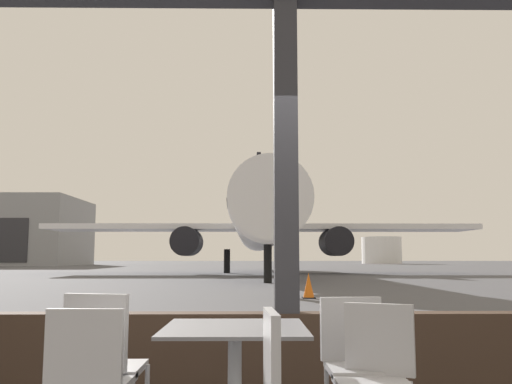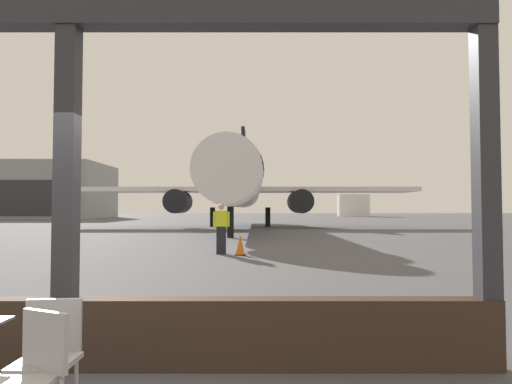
{
  "view_description": "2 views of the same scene",
  "coord_description": "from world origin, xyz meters",
  "px_view_note": "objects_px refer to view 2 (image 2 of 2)",
  "views": [
    {
      "loc": [
        -0.31,
        -4.54,
        1.14
      ],
      "look_at": [
        0.01,
        21.75,
        4.31
      ],
      "focal_mm": 37.87,
      "sensor_mm": 36.0,
      "label": 1
    },
    {
      "loc": [
        1.87,
        -4.37,
        1.56
      ],
      "look_at": [
        1.79,
        15.92,
        2.33
      ],
      "focal_mm": 31.05,
      "sensor_mm": 36.0,
      "label": 2
    }
  ],
  "objects_px": {
    "cafe_chair_window_left": "(51,349)",
    "airplane": "(241,185)",
    "distant_hangar": "(33,191)",
    "fuel_storage_tank": "(356,205)",
    "cafe_chair_aisle_left": "(34,367)",
    "ground_crew_worker": "(223,228)",
    "traffic_cone": "(242,245)"
  },
  "relations": [
    {
      "from": "cafe_chair_window_left",
      "to": "airplane",
      "type": "relative_size",
      "value": 0.03
    },
    {
      "from": "cafe_chair_window_left",
      "to": "fuel_storage_tank",
      "type": "height_order",
      "value": "fuel_storage_tank"
    },
    {
      "from": "fuel_storage_tank",
      "to": "traffic_cone",
      "type": "bearing_deg",
      "value": -105.22
    },
    {
      "from": "cafe_chair_window_left",
      "to": "airplane",
      "type": "bearing_deg",
      "value": 89.75
    },
    {
      "from": "traffic_cone",
      "to": "distant_hangar",
      "type": "relative_size",
      "value": 0.03
    },
    {
      "from": "airplane",
      "to": "distant_hangar",
      "type": "distance_m",
      "value": 53.33
    },
    {
      "from": "cafe_chair_window_left",
      "to": "distant_hangar",
      "type": "distance_m",
      "value": 79.78
    },
    {
      "from": "cafe_chair_aisle_left",
      "to": "airplane",
      "type": "distance_m",
      "value": 32.49
    },
    {
      "from": "ground_crew_worker",
      "to": "fuel_storage_tank",
      "type": "distance_m",
      "value": 77.89
    },
    {
      "from": "ground_crew_worker",
      "to": "traffic_cone",
      "type": "height_order",
      "value": "ground_crew_worker"
    },
    {
      "from": "cafe_chair_aisle_left",
      "to": "fuel_storage_tank",
      "type": "bearing_deg",
      "value": 76.22
    },
    {
      "from": "fuel_storage_tank",
      "to": "cafe_chair_aisle_left",
      "type": "bearing_deg",
      "value": -103.78
    },
    {
      "from": "airplane",
      "to": "cafe_chair_aisle_left",
      "type": "bearing_deg",
      "value": -90.17
    },
    {
      "from": "cafe_chair_aisle_left",
      "to": "fuel_storage_tank",
      "type": "distance_m",
      "value": 89.92
    },
    {
      "from": "cafe_chair_window_left",
      "to": "ground_crew_worker",
      "type": "distance_m",
      "value": 12.04
    },
    {
      "from": "cafe_chair_window_left",
      "to": "cafe_chair_aisle_left",
      "type": "xyz_separation_m",
      "value": [
        0.04,
        -0.33,
        -0.01
      ]
    },
    {
      "from": "cafe_chair_window_left",
      "to": "fuel_storage_tank",
      "type": "xyz_separation_m",
      "value": [
        21.45,
        86.98,
        1.69
      ]
    },
    {
      "from": "airplane",
      "to": "fuel_storage_tank",
      "type": "bearing_deg",
      "value": 68.81
    },
    {
      "from": "cafe_chair_window_left",
      "to": "traffic_cone",
      "type": "relative_size",
      "value": 1.25
    },
    {
      "from": "cafe_chair_aisle_left",
      "to": "distant_hangar",
      "type": "xyz_separation_m",
      "value": [
        -36.38,
        71.25,
        4.02
      ]
    },
    {
      "from": "ground_crew_worker",
      "to": "cafe_chair_aisle_left",
      "type": "bearing_deg",
      "value": -91.25
    },
    {
      "from": "cafe_chair_window_left",
      "to": "distant_hangar",
      "type": "height_order",
      "value": "distant_hangar"
    },
    {
      "from": "distant_hangar",
      "to": "cafe_chair_window_left",
      "type": "bearing_deg",
      "value": -62.87
    },
    {
      "from": "distant_hangar",
      "to": "ground_crew_worker",
      "type": "bearing_deg",
      "value": -58.1
    },
    {
      "from": "ground_crew_worker",
      "to": "traffic_cone",
      "type": "xyz_separation_m",
      "value": [
        0.67,
        -0.32,
        -0.57
      ]
    },
    {
      "from": "cafe_chair_window_left",
      "to": "distant_hangar",
      "type": "xyz_separation_m",
      "value": [
        -36.33,
        70.91,
        4.0
      ]
    },
    {
      "from": "ground_crew_worker",
      "to": "cafe_chair_window_left",
      "type": "bearing_deg",
      "value": -91.5
    },
    {
      "from": "traffic_cone",
      "to": "fuel_storage_tank",
      "type": "height_order",
      "value": "fuel_storage_tank"
    },
    {
      "from": "cafe_chair_aisle_left",
      "to": "ground_crew_worker",
      "type": "relative_size",
      "value": 0.5
    },
    {
      "from": "distant_hangar",
      "to": "fuel_storage_tank",
      "type": "xyz_separation_m",
      "value": [
        57.79,
        16.07,
        -2.31
      ]
    },
    {
      "from": "distant_hangar",
      "to": "fuel_storage_tank",
      "type": "distance_m",
      "value": 60.02
    },
    {
      "from": "airplane",
      "to": "ground_crew_worker",
      "type": "relative_size",
      "value": 17.33
    }
  ]
}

